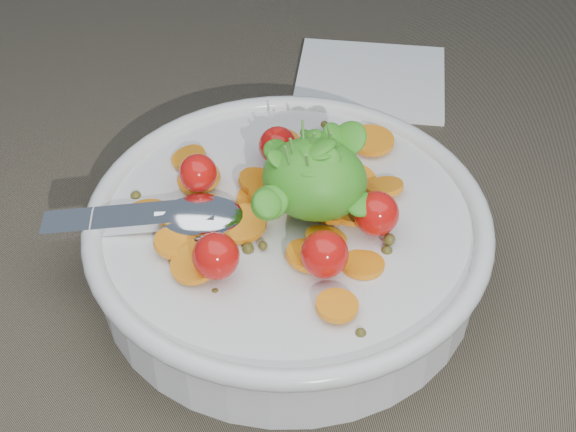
# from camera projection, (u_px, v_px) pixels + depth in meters

# --- Properties ---
(ground) EXTENTS (6.00, 6.00, 0.00)m
(ground) POSITION_uv_depth(u_px,v_px,m) (307.00, 265.00, 0.68)
(ground) COLOR brown
(ground) RESTS_ON ground
(bowl) EXTENTS (0.32, 0.30, 0.13)m
(bowl) POSITION_uv_depth(u_px,v_px,m) (288.00, 239.00, 0.65)
(bowl) COLOR silver
(bowl) RESTS_ON ground
(napkin) EXTENTS (0.16, 0.14, 0.01)m
(napkin) POSITION_uv_depth(u_px,v_px,m) (370.00, 80.00, 0.85)
(napkin) COLOR white
(napkin) RESTS_ON ground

